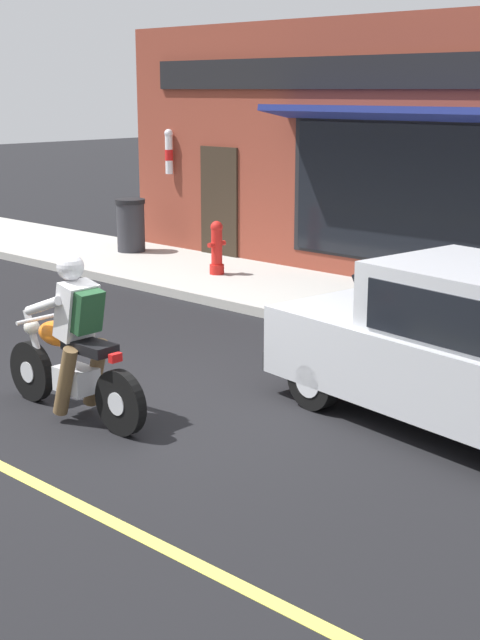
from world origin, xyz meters
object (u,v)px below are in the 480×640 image
(motorcycle_with_rider, at_px, (73,350))
(car_hatchback, at_px, (467,350))
(trash_bin, at_px, (131,225))
(fire_hydrant, at_px, (217,248))

(motorcycle_with_rider, distance_m, car_hatchback, 3.70)
(car_hatchback, bearing_deg, motorcycle_with_rider, 128.39)
(motorcycle_with_rider, xyz_separation_m, car_hatchback, (2.30, -2.90, 0.09))
(car_hatchback, xyz_separation_m, trash_bin, (3.55, 8.95, -0.13))
(trash_bin, bearing_deg, fire_hydrant, -99.38)
(trash_bin, bearing_deg, car_hatchback, -111.65)
(motorcycle_with_rider, height_order, trash_bin, motorcycle_with_rider)
(car_hatchback, height_order, trash_bin, car_hatchback)
(motorcycle_with_rider, bearing_deg, fire_hydrant, 31.91)
(motorcycle_with_rider, xyz_separation_m, trash_bin, (5.85, 6.05, -0.04))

